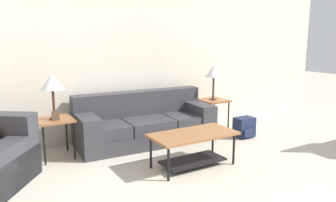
{
  "coord_description": "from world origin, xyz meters",
  "views": [
    {
      "loc": [
        -2.46,
        -0.84,
        1.73
      ],
      "look_at": [
        -0.06,
        3.21,
        0.8
      ],
      "focal_mm": 35.0,
      "sensor_mm": 36.0,
      "label": 1
    }
  ],
  "objects_px": {
    "coffee_table": "(193,142)",
    "side_table_right": "(213,103)",
    "table_lamp_left": "(52,83)",
    "couch": "(145,124)",
    "backpack": "(244,127)",
    "side_table_left": "(55,123)",
    "table_lamp_right": "(214,72)"
  },
  "relations": [
    {
      "from": "coffee_table",
      "to": "side_table_left",
      "type": "distance_m",
      "value": 1.99
    },
    {
      "from": "side_table_right",
      "to": "coffee_table",
      "type": "bearing_deg",
      "value": -136.34
    },
    {
      "from": "couch",
      "to": "side_table_left",
      "type": "height_order",
      "value": "couch"
    },
    {
      "from": "side_table_left",
      "to": "couch",
      "type": "bearing_deg",
      "value": -0.18
    },
    {
      "from": "coffee_table",
      "to": "backpack",
      "type": "bearing_deg",
      "value": 22.23
    },
    {
      "from": "side_table_left",
      "to": "table_lamp_right",
      "type": "relative_size",
      "value": 0.89
    },
    {
      "from": "side_table_left",
      "to": "backpack",
      "type": "xyz_separation_m",
      "value": [
        3.04,
        -0.66,
        -0.34
      ]
    },
    {
      "from": "couch",
      "to": "side_table_right",
      "type": "xyz_separation_m",
      "value": [
        1.42,
        0.0,
        0.22
      ]
    },
    {
      "from": "coffee_table",
      "to": "table_lamp_left",
      "type": "bearing_deg",
      "value": 139.63
    },
    {
      "from": "side_table_left",
      "to": "backpack",
      "type": "height_order",
      "value": "side_table_left"
    },
    {
      "from": "side_table_left",
      "to": "table_lamp_right",
      "type": "distance_m",
      "value": 2.91
    },
    {
      "from": "couch",
      "to": "table_lamp_left",
      "type": "relative_size",
      "value": 3.54
    },
    {
      "from": "table_lamp_left",
      "to": "backpack",
      "type": "height_order",
      "value": "table_lamp_left"
    },
    {
      "from": "couch",
      "to": "table_lamp_right",
      "type": "xyz_separation_m",
      "value": [
        1.42,
        0.0,
        0.8
      ]
    },
    {
      "from": "table_lamp_right",
      "to": "side_table_left",
      "type": "bearing_deg",
      "value": 180.0
    },
    {
      "from": "coffee_table",
      "to": "side_table_right",
      "type": "bearing_deg",
      "value": 43.66
    },
    {
      "from": "couch",
      "to": "side_table_right",
      "type": "distance_m",
      "value": 1.44
    },
    {
      "from": "side_table_right",
      "to": "backpack",
      "type": "xyz_separation_m",
      "value": [
        0.19,
        -0.66,
        -0.34
      ]
    },
    {
      "from": "coffee_table",
      "to": "side_table_right",
      "type": "xyz_separation_m",
      "value": [
        1.34,
        1.28,
        0.17
      ]
    },
    {
      "from": "coffee_table",
      "to": "side_table_right",
      "type": "relative_size",
      "value": 2.01
    },
    {
      "from": "backpack",
      "to": "couch",
      "type": "bearing_deg",
      "value": 157.95
    },
    {
      "from": "table_lamp_right",
      "to": "couch",
      "type": "bearing_deg",
      "value": -179.82
    },
    {
      "from": "couch",
      "to": "coffee_table",
      "type": "distance_m",
      "value": 1.28
    },
    {
      "from": "couch",
      "to": "backpack",
      "type": "xyz_separation_m",
      "value": [
        1.61,
        -0.65,
        -0.13
      ]
    },
    {
      "from": "table_lamp_left",
      "to": "table_lamp_right",
      "type": "distance_m",
      "value": 2.85
    },
    {
      "from": "table_lamp_right",
      "to": "table_lamp_left",
      "type": "bearing_deg",
      "value": 180.0
    },
    {
      "from": "side_table_left",
      "to": "table_lamp_right",
      "type": "height_order",
      "value": "table_lamp_right"
    },
    {
      "from": "table_lamp_left",
      "to": "table_lamp_right",
      "type": "bearing_deg",
      "value": 0.0
    },
    {
      "from": "table_lamp_left",
      "to": "backpack",
      "type": "distance_m",
      "value": 3.25
    },
    {
      "from": "side_table_right",
      "to": "table_lamp_left",
      "type": "bearing_deg",
      "value": -180.0
    },
    {
      "from": "table_lamp_left",
      "to": "side_table_left",
      "type": "bearing_deg",
      "value": 116.57
    },
    {
      "from": "couch",
      "to": "side_table_left",
      "type": "bearing_deg",
      "value": 179.82
    }
  ]
}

